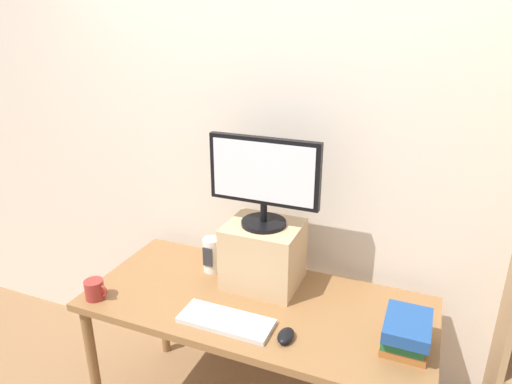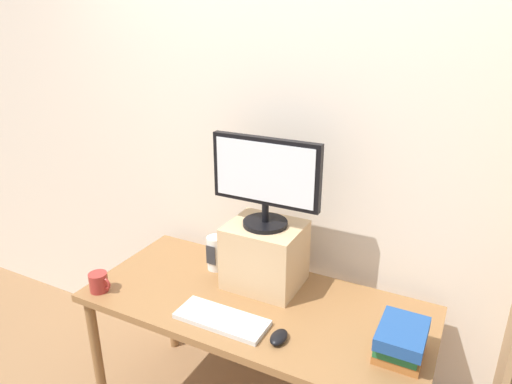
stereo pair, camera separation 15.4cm
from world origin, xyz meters
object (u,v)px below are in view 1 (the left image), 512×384
computer_monitor (264,178)px  book_stack (406,333)px  keyboard (226,321)px  coffee_mug (95,290)px  riser_box (263,254)px  desk_speaker (212,255)px  computer_mouse (286,336)px  desk (257,315)px

computer_monitor → book_stack: (0.68, -0.22, -0.47)m
keyboard → book_stack: 0.73m
coffee_mug → riser_box: bearing=32.1°
book_stack → desk_speaker: desk_speaker is taller
riser_box → book_stack: 0.73m
computer_mouse → desk_speaker: 0.64m
desk_speaker → computer_mouse: bearing=-35.0°
computer_mouse → riser_box: bearing=123.7°
desk → riser_box: 0.28m
book_stack → desk: bearing=174.0°
desk → computer_monitor: (-0.03, 0.16, 0.62)m
computer_mouse → desk_speaker: (-0.52, 0.37, 0.07)m
computer_mouse → coffee_mug: coffee_mug is taller
riser_box → coffee_mug: bearing=-147.9°
keyboard → coffee_mug: (-0.64, -0.06, 0.03)m
book_stack → coffee_mug: 1.37m
book_stack → coffee_mug: (-1.35, -0.19, -0.02)m
book_stack → desk_speaker: bearing=166.5°
desk → coffee_mug: (-0.70, -0.26, 0.12)m
riser_box → keyboard: bearing=-94.9°
riser_box → desk_speaker: riser_box is taller
keyboard → coffee_mug: coffee_mug is taller
riser_box → coffee_mug: 0.80m
riser_box → coffee_mug: size_ratio=2.95×
keyboard → desk_speaker: size_ratio=2.26×
desk → riser_box: (-0.03, 0.16, 0.23)m
coffee_mug → desk_speaker: (0.38, 0.43, 0.04)m
computer_monitor → computer_mouse: bearing=-56.2°
keyboard → computer_mouse: (0.27, -0.00, 0.01)m
riser_box → desk_speaker: (-0.28, 0.01, -0.07)m
computer_monitor → book_stack: bearing=-18.1°
keyboard → desk_speaker: desk_speaker is taller
keyboard → computer_mouse: size_ratio=3.89×
keyboard → desk_speaker: 0.45m
desk → desk_speaker: size_ratio=8.82×
computer_monitor → book_stack: size_ratio=2.25×
desk → coffee_mug: coffee_mug is taller
computer_monitor → coffee_mug: 0.93m
computer_monitor → keyboard: 0.64m
desk → riser_box: bearing=100.5°
keyboard → book_stack: bearing=10.3°
computer_mouse → book_stack: size_ratio=0.45×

